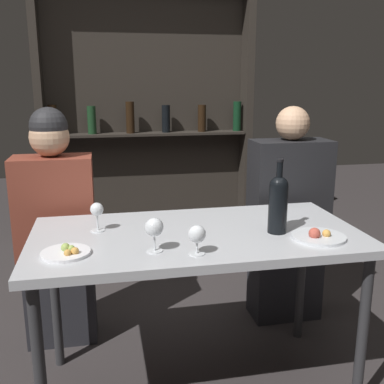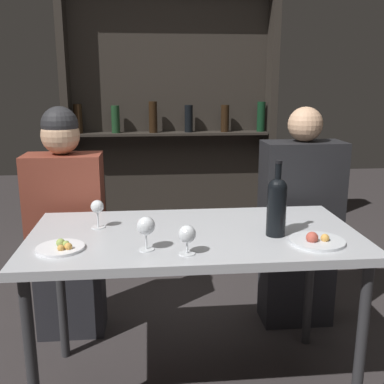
# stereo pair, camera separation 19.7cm
# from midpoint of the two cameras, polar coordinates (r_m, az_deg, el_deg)

# --- Properties ---
(dining_table) EXTENTS (1.39, 0.71, 0.75)m
(dining_table) POSITION_cam_midpoint_polar(r_m,az_deg,el_deg) (1.93, 3.24, -7.09)
(dining_table) COLOR #B7BABF
(dining_table) RESTS_ON ground_plane
(wine_rack_wall) EXTENTS (1.73, 0.21, 2.37)m
(wine_rack_wall) POSITION_cam_midpoint_polar(r_m,az_deg,el_deg) (3.77, -1.24, 11.30)
(wine_rack_wall) COLOR #28231E
(wine_rack_wall) RESTS_ON ground_plane
(wine_bottle) EXTENTS (0.08, 0.08, 0.32)m
(wine_bottle) POSITION_cam_midpoint_polar(r_m,az_deg,el_deg) (1.89, 13.67, -1.51)
(wine_bottle) COLOR black
(wine_bottle) RESTS_ON dining_table
(wine_glass_0) EXTENTS (0.07, 0.07, 0.11)m
(wine_glass_0) POSITION_cam_midpoint_polar(r_m,az_deg,el_deg) (1.65, 2.79, -5.52)
(wine_glass_0) COLOR silver
(wine_glass_0) RESTS_ON dining_table
(wine_glass_1) EXTENTS (0.07, 0.07, 0.13)m
(wine_glass_1) POSITION_cam_midpoint_polar(r_m,az_deg,el_deg) (1.69, -2.56, -4.48)
(wine_glass_1) COLOR silver
(wine_glass_1) RESTS_ON dining_table
(wine_glass_2) EXTENTS (0.06, 0.06, 0.12)m
(wine_glass_2) POSITION_cam_midpoint_polar(r_m,az_deg,el_deg) (1.96, -9.15, -2.09)
(wine_glass_2) COLOR silver
(wine_glass_2) RESTS_ON dining_table
(food_plate_0) EXTENTS (0.22, 0.22, 0.05)m
(food_plate_0) POSITION_cam_midpoint_polar(r_m,az_deg,el_deg) (1.88, 18.45, -5.89)
(food_plate_0) COLOR silver
(food_plate_0) RESTS_ON dining_table
(food_plate_1) EXTENTS (0.18, 0.18, 0.04)m
(food_plate_1) POSITION_cam_midpoint_polar(r_m,az_deg,el_deg) (1.76, -13.26, -6.92)
(food_plate_1) COLOR white
(food_plate_1) RESTS_ON dining_table
(seated_person_left) EXTENTS (0.40, 0.22, 1.25)m
(seated_person_left) POSITION_cam_midpoint_polar(r_m,az_deg,el_deg) (2.47, -13.42, -4.61)
(seated_person_left) COLOR #26262B
(seated_person_left) RESTS_ON ground_plane
(seated_person_right) EXTENTS (0.44, 0.22, 1.24)m
(seated_person_right) POSITION_cam_midpoint_polar(r_m,az_deg,el_deg) (2.62, 15.57, -4.22)
(seated_person_right) COLOR #26262B
(seated_person_right) RESTS_ON ground_plane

